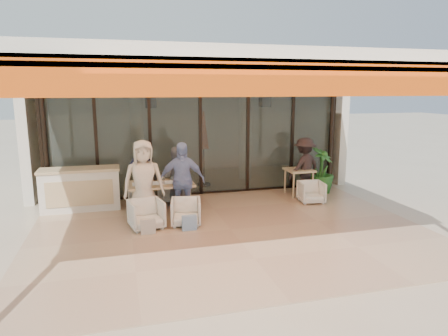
% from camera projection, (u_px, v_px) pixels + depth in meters
% --- Properties ---
extents(ground, '(70.00, 70.00, 0.00)m').
position_uv_depth(ground, '(231.00, 231.00, 8.28)').
color(ground, '#C6B293').
rests_on(ground, ground).
extents(terrace_floor, '(8.00, 6.00, 0.01)m').
position_uv_depth(terrace_floor, '(231.00, 230.00, 8.28)').
color(terrace_floor, tan).
rests_on(terrace_floor, ground).
extents(terrace_structure, '(8.00, 6.00, 3.40)m').
position_uv_depth(terrace_structure, '(235.00, 69.00, 7.40)').
color(terrace_structure, silver).
rests_on(terrace_structure, ground).
extents(glass_storefront, '(8.08, 0.10, 3.20)m').
position_uv_depth(glass_storefront, '(200.00, 137.00, 10.81)').
color(glass_storefront, '#9EADA3').
rests_on(glass_storefront, ground).
extents(interior_block, '(9.05, 3.62, 3.52)m').
position_uv_depth(interior_block, '(186.00, 110.00, 12.88)').
color(interior_block, silver).
rests_on(interior_block, ground).
extents(host_counter, '(1.85, 0.65, 1.04)m').
position_uv_depth(host_counter, '(81.00, 189.00, 9.56)').
color(host_counter, silver).
rests_on(host_counter, ground).
extents(dining_table, '(1.50, 0.90, 0.93)m').
position_uv_depth(dining_table, '(161.00, 185.00, 9.29)').
color(dining_table, tan).
rests_on(dining_table, ground).
extents(chair_far_left, '(0.65, 0.61, 0.62)m').
position_uv_depth(chair_far_left, '(141.00, 192.00, 10.15)').
color(chair_far_left, white).
rests_on(chair_far_left, ground).
extents(chair_far_right, '(0.87, 0.84, 0.71)m').
position_uv_depth(chair_far_right, '(174.00, 188.00, 10.35)').
color(chair_far_right, white).
rests_on(chair_far_right, ground).
extents(chair_near_left, '(0.77, 0.74, 0.68)m').
position_uv_depth(chair_near_left, '(146.00, 213.00, 8.34)').
color(chair_near_left, white).
rests_on(chair_near_left, ground).
extents(chair_near_right, '(0.72, 0.69, 0.64)m').
position_uv_depth(chair_near_right, '(186.00, 211.00, 8.56)').
color(chair_near_right, white).
rests_on(chair_near_right, ground).
extents(diner_navy, '(0.61, 0.41, 1.62)m').
position_uv_depth(diner_navy, '(141.00, 177.00, 9.58)').
color(diner_navy, '#171C34').
rests_on(diner_navy, ground).
extents(diner_grey, '(0.90, 0.81, 1.52)m').
position_uv_depth(diner_grey, '(176.00, 177.00, 9.80)').
color(diner_grey, slate).
rests_on(diner_grey, ground).
extents(diner_cream, '(0.92, 0.62, 1.82)m').
position_uv_depth(diner_cream, '(144.00, 181.00, 8.71)').
color(diner_cream, beige).
rests_on(diner_cream, ground).
extents(diner_periwinkle, '(1.08, 0.58, 1.75)m').
position_uv_depth(diner_periwinkle, '(182.00, 181.00, 8.93)').
color(diner_periwinkle, '#6B7CB3').
rests_on(diner_periwinkle, ground).
extents(tote_bag_cream, '(0.30, 0.10, 0.34)m').
position_uv_depth(tote_bag_cream, '(148.00, 227.00, 8.00)').
color(tote_bag_cream, silver).
rests_on(tote_bag_cream, ground).
extents(tote_bag_blue, '(0.30, 0.10, 0.34)m').
position_uv_depth(tote_bag_blue, '(189.00, 223.00, 8.21)').
color(tote_bag_blue, '#99BFD8').
rests_on(tote_bag_blue, ground).
extents(side_table, '(0.70, 0.70, 0.74)m').
position_uv_depth(side_table, '(299.00, 173.00, 10.89)').
color(side_table, tan).
rests_on(side_table, ground).
extents(side_chair, '(0.68, 0.64, 0.62)m').
position_uv_depth(side_chair, '(311.00, 191.00, 10.25)').
color(side_chair, white).
rests_on(side_chair, ground).
extents(standing_woman, '(1.18, 0.93, 1.60)m').
position_uv_depth(standing_woman, '(304.00, 167.00, 10.92)').
color(standing_woman, black).
rests_on(standing_woman, ground).
extents(potted_palm, '(1.02, 1.02, 1.29)m').
position_uv_depth(potted_palm, '(321.00, 171.00, 11.14)').
color(potted_palm, '#1E5919').
rests_on(potted_palm, ground).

